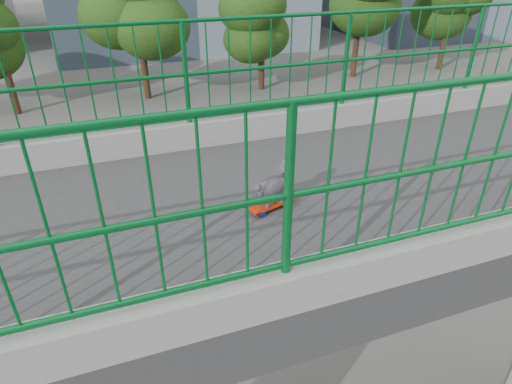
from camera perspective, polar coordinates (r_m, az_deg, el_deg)
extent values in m
cube|color=black|center=(18.71, -20.67, -1.32)|extent=(18.00, 90.00, 0.02)
cube|color=gray|center=(5.23, -30.54, 3.76)|extent=(0.20, 24.00, 0.30)
cylinder|color=black|center=(30.56, -29.45, 11.42)|extent=(0.44, 0.44, 2.73)
cylinder|color=black|center=(30.64, -14.33, 14.47)|extent=(0.44, 0.44, 2.87)
ellipsoid|color=#18380F|center=(29.97, -15.19, 20.70)|extent=(4.60, 4.60, 3.91)
cylinder|color=black|center=(31.87, 0.71, 15.73)|extent=(0.44, 0.44, 2.66)
ellipsoid|color=#18380F|center=(31.27, 0.75, 21.12)|extent=(4.00, 4.00, 3.40)
cylinder|color=black|center=(35.95, 12.87, 16.94)|extent=(0.44, 0.44, 3.01)
ellipsoid|color=#18380F|center=(35.36, 13.58, 22.66)|extent=(5.00, 5.00, 4.25)
cylinder|color=black|center=(40.46, 23.27, 16.57)|extent=(0.44, 0.44, 2.77)
ellipsoid|color=#18380F|center=(39.97, 24.25, 21.06)|extent=(4.40, 4.40, 3.74)
cube|color=red|center=(3.90, 2.06, -1.63)|extent=(0.25, 0.46, 0.01)
cube|color=#99999E|center=(3.84, 0.39, -2.48)|extent=(0.08, 0.05, 0.02)
cylinder|color=#0718AA|center=(3.88, -0.10, -2.24)|extent=(0.04, 0.06, 0.05)
sphere|color=yellow|center=(3.88, -0.10, -2.24)|extent=(0.02, 0.02, 0.02)
cylinder|color=#0718AA|center=(3.81, 0.90, -2.97)|extent=(0.04, 0.06, 0.05)
sphere|color=yellow|center=(3.81, 0.90, -2.97)|extent=(0.02, 0.02, 0.02)
cube|color=#99999E|center=(3.99, 3.65, -1.20)|extent=(0.08, 0.05, 0.02)
cylinder|color=#0718AA|center=(4.03, 3.14, -0.98)|extent=(0.04, 0.06, 0.05)
sphere|color=yellow|center=(4.03, 3.14, -0.98)|extent=(0.02, 0.02, 0.02)
cylinder|color=#0718AA|center=(3.96, 4.16, -1.66)|extent=(0.04, 0.06, 0.05)
sphere|color=yellow|center=(3.96, 4.16, -1.66)|extent=(0.02, 0.02, 0.02)
ellipsoid|color=#333036|center=(3.81, 2.11, 0.72)|extent=(0.25, 0.32, 0.19)
sphere|color=#333036|center=(3.84, 3.99, 2.97)|extent=(0.13, 0.13, 0.13)
sphere|color=black|center=(3.90, 4.92, 3.08)|extent=(0.02, 0.02, 0.02)
sphere|color=#333036|center=(3.71, 0.26, 0.53)|extent=(0.06, 0.06, 0.06)
cylinder|color=#333036|center=(3.94, 2.62, -0.21)|extent=(0.03, 0.03, 0.12)
cylinder|color=#333036|center=(3.89, 3.36, -0.69)|extent=(0.03, 0.03, 0.12)
cylinder|color=#333036|center=(3.86, 0.78, -0.90)|extent=(0.03, 0.03, 0.12)
cylinder|color=#333036|center=(3.80, 1.51, -1.40)|extent=(0.03, 0.03, 0.12)
imported|color=black|center=(21.08, 27.12, 3.02)|extent=(1.56, 4.46, 1.47)
imported|color=#9D9DA2|center=(18.37, -3.79, 2.53)|extent=(2.28, 4.93, 1.37)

